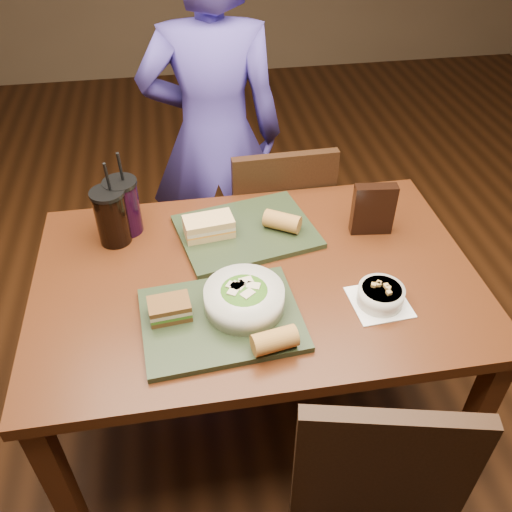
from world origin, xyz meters
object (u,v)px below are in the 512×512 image
(tray_near, at_px, (221,319))
(baguette_far, at_px, (282,221))
(dining_table, at_px, (256,296))
(chip_bag, at_px, (373,209))
(tray_far, at_px, (246,232))
(sandwich_near, at_px, (170,309))
(baguette_near, at_px, (275,340))
(chair_far, at_px, (278,229))
(sandwich_far, at_px, (209,226))
(salad_bowl, at_px, (244,297))
(soup_bowl, at_px, (381,295))
(diner, at_px, (214,139))
(cup_berry, at_px, (124,206))
(cup_cola, at_px, (112,216))

(tray_near, height_order, baguette_far, baguette_far)
(dining_table, distance_m, chip_bag, 0.46)
(tray_far, distance_m, sandwich_near, 0.43)
(baguette_near, relative_size, chip_bag, 0.66)
(chair_far, distance_m, chip_bag, 0.57)
(tray_far, height_order, sandwich_far, sandwich_far)
(sandwich_near, bearing_deg, salad_bowl, 0.05)
(tray_near, height_order, soup_bowl, soup_bowl)
(dining_table, relative_size, baguette_near, 11.44)
(diner, relative_size, baguette_far, 13.46)
(soup_bowl, bearing_deg, tray_near, 179.95)
(baguette_near, distance_m, cup_berry, 0.69)
(diner, xyz_separation_m, cup_cola, (-0.37, -0.57, 0.06))
(tray_near, relative_size, soup_bowl, 2.55)
(sandwich_far, relative_size, baguette_near, 1.43)
(tray_near, distance_m, baguette_near, 0.18)
(sandwich_far, bearing_deg, chip_bag, -4.94)
(dining_table, distance_m, cup_cola, 0.51)
(baguette_near, xyz_separation_m, cup_berry, (-0.37, 0.58, 0.05))
(dining_table, bearing_deg, baguette_near, -90.54)
(tray_far, relative_size, salad_bowl, 1.94)
(soup_bowl, xyz_separation_m, chip_bag, (0.08, 0.32, 0.06))
(salad_bowl, height_order, chip_bag, chip_bag)
(dining_table, relative_size, sandwich_near, 11.17)
(baguette_far, bearing_deg, soup_bowl, -60.06)
(tray_far, height_order, sandwich_near, sandwich_near)
(cup_berry, distance_m, chip_bag, 0.79)
(sandwich_near, relative_size, cup_cola, 0.41)
(soup_bowl, distance_m, cup_cola, 0.84)
(chair_far, distance_m, salad_bowl, 0.79)
(diner, bearing_deg, sandwich_far, 86.82)
(tray_far, bearing_deg, soup_bowl, -49.37)
(tray_near, xyz_separation_m, cup_berry, (-0.25, 0.45, 0.09))
(diner, distance_m, soup_bowl, 1.04)
(salad_bowl, distance_m, sandwich_far, 0.34)
(tray_far, bearing_deg, chair_far, 62.58)
(dining_table, relative_size, chair_far, 1.47)
(soup_bowl, relative_size, baguette_near, 1.45)
(soup_bowl, distance_m, cup_berry, 0.83)
(sandwich_near, height_order, baguette_far, baguette_far)
(dining_table, relative_size, diner, 0.83)
(dining_table, distance_m, cup_berry, 0.50)
(diner, distance_m, baguette_far, 0.64)
(salad_bowl, xyz_separation_m, chip_bag, (0.46, 0.29, 0.03))
(salad_bowl, relative_size, sandwich_near, 1.86)
(tray_near, bearing_deg, sandwich_far, 89.40)
(tray_near, relative_size, baguette_near, 3.69)
(baguette_near, height_order, baguette_far, baguette_far)
(sandwich_near, distance_m, sandwich_far, 0.36)
(baguette_near, bearing_deg, cup_cola, 127.57)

